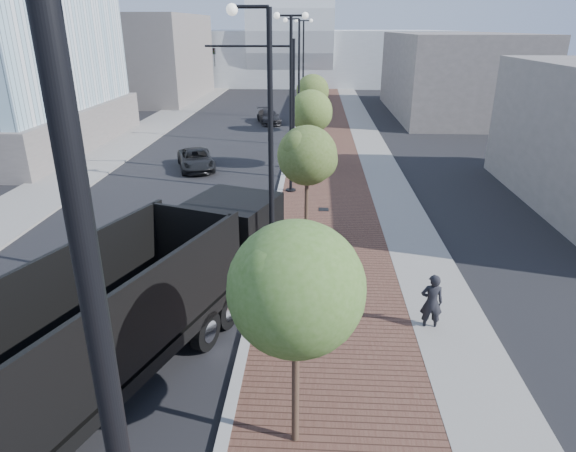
# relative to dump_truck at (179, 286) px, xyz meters

# --- Properties ---
(sidewalk) EXTENTS (7.00, 140.00, 0.12)m
(sidewalk) POSITION_rel_dump_truck_xyz_m (5.49, 31.77, -1.49)
(sidewalk) COLOR #4C2D23
(sidewalk) RESTS_ON ground
(concrete_strip) EXTENTS (2.40, 140.00, 0.13)m
(concrete_strip) POSITION_rel_dump_truck_xyz_m (8.19, 31.77, -1.48)
(concrete_strip) COLOR slate
(concrete_strip) RESTS_ON ground
(curb) EXTENTS (0.30, 140.00, 0.14)m
(curb) POSITION_rel_dump_truck_xyz_m (1.99, 31.77, -1.48)
(curb) COLOR gray
(curb) RESTS_ON ground
(west_sidewalk) EXTENTS (4.00, 140.00, 0.12)m
(west_sidewalk) POSITION_rel_dump_truck_xyz_m (-11.01, 31.77, -1.49)
(west_sidewalk) COLOR slate
(west_sidewalk) RESTS_ON ground
(dump_truck) EXTENTS (7.12, 13.77, 3.67)m
(dump_truck) POSITION_rel_dump_truck_xyz_m (0.00, 0.00, 0.00)
(dump_truck) COLOR black
(dump_truck) RESTS_ON ground
(white_sedan) EXTENTS (2.55, 4.94, 1.55)m
(white_sedan) POSITION_rel_dump_truck_xyz_m (-2.18, 5.53, -0.77)
(white_sedan) COLOR silver
(white_sedan) RESTS_ON ground
(dark_car_mid) EXTENTS (3.46, 4.99, 1.26)m
(dark_car_mid) POSITION_rel_dump_truck_xyz_m (-3.78, 18.43, -0.92)
(dark_car_mid) COLOR black
(dark_car_mid) RESTS_ON ground
(dark_car_far) EXTENTS (2.92, 4.70, 1.27)m
(dark_car_far) POSITION_rel_dump_truck_xyz_m (-0.57, 35.10, -0.91)
(dark_car_far) COLOR black
(dark_car_far) RESTS_ON ground
(pedestrian) EXTENTS (0.70, 0.47, 1.86)m
(pedestrian) POSITION_rel_dump_truck_xyz_m (7.49, 0.51, -0.62)
(pedestrian) COLOR black
(pedestrian) RESTS_ON ground
(streetlight_1) EXTENTS (1.44, 0.56, 9.21)m
(streetlight_1) POSITION_rel_dump_truck_xyz_m (2.48, 1.77, 2.79)
(streetlight_1) COLOR black
(streetlight_1) RESTS_ON ground
(streetlight_2) EXTENTS (1.72, 0.56, 9.28)m
(streetlight_2) POSITION_rel_dump_truck_xyz_m (2.59, 13.77, 3.27)
(streetlight_2) COLOR black
(streetlight_2) RESTS_ON ground
(streetlight_3) EXTENTS (1.44, 0.56, 9.21)m
(streetlight_3) POSITION_rel_dump_truck_xyz_m (2.48, 25.77, 2.79)
(streetlight_3) COLOR black
(streetlight_3) RESTS_ON ground
(streetlight_4) EXTENTS (1.72, 0.56, 9.28)m
(streetlight_4) POSITION_rel_dump_truck_xyz_m (2.59, 37.77, 3.27)
(streetlight_4) COLOR black
(streetlight_4) RESTS_ON ground
(traffic_mast) EXTENTS (5.09, 0.20, 8.00)m
(traffic_mast) POSITION_rel_dump_truck_xyz_m (1.69, 16.77, 3.43)
(traffic_mast) COLOR black
(traffic_mast) RESTS_ON ground
(tree_0) EXTENTS (2.73, 2.73, 5.26)m
(tree_0) POSITION_rel_dump_truck_xyz_m (3.64, -4.20, 2.34)
(tree_0) COLOR #382619
(tree_0) RESTS_ON ground
(tree_1) EXTENTS (2.44, 2.40, 5.04)m
(tree_1) POSITION_rel_dump_truck_xyz_m (3.64, 6.80, 2.28)
(tree_1) COLOR #382619
(tree_1) RESTS_ON ground
(tree_2) EXTENTS (2.68, 2.68, 5.03)m
(tree_2) POSITION_rel_dump_truck_xyz_m (3.64, 18.80, 2.13)
(tree_2) COLOR #382619
(tree_2) RESTS_ON ground
(tree_3) EXTENTS (2.74, 2.74, 4.93)m
(tree_3) POSITION_rel_dump_truck_xyz_m (3.64, 30.80, 2.00)
(tree_3) COLOR #382619
(tree_3) RESTS_ON ground
(convention_center) EXTENTS (50.00, 30.00, 50.00)m
(convention_center) POSITION_rel_dump_truck_xyz_m (-0.01, 76.77, 4.46)
(convention_center) COLOR #ABB2B6
(convention_center) RESTS_ON ground
(commercial_block_nw) EXTENTS (14.00, 20.00, 10.00)m
(commercial_block_nw) POSITION_rel_dump_truck_xyz_m (-18.01, 51.77, 3.45)
(commercial_block_nw) COLOR slate
(commercial_block_nw) RESTS_ON ground
(commercial_block_ne) EXTENTS (12.00, 22.00, 8.00)m
(commercial_block_ne) POSITION_rel_dump_truck_xyz_m (17.99, 41.77, 2.45)
(commercial_block_ne) COLOR #5E5855
(commercial_block_ne) RESTS_ON ground
(utility_cover_1) EXTENTS (0.50, 0.50, 0.02)m
(utility_cover_1) POSITION_rel_dump_truck_xyz_m (4.39, -0.23, -1.42)
(utility_cover_1) COLOR black
(utility_cover_1) RESTS_ON sidewalk
(utility_cover_2) EXTENTS (0.50, 0.50, 0.02)m
(utility_cover_2) POSITION_rel_dump_truck_xyz_m (4.39, 10.77, -1.42)
(utility_cover_2) COLOR black
(utility_cover_2) RESTS_ON sidewalk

